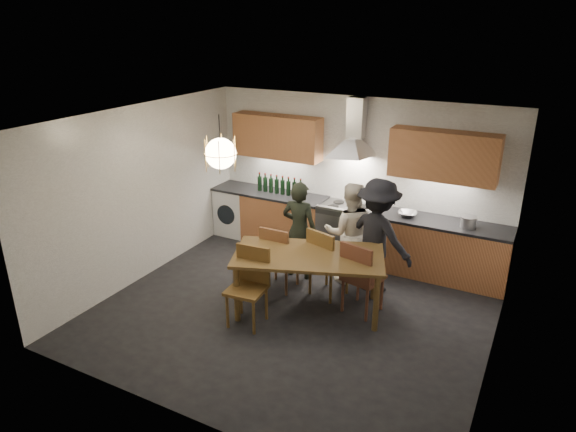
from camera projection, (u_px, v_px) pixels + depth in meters
The scene contains 17 objects.
ground at pixel (293, 311), 6.97m from camera, with size 5.00×5.00×0.00m, color black.
room_shell at pixel (293, 192), 6.35m from camera, with size 5.02×4.52×2.61m.
counter_run at pixel (349, 232), 8.40m from camera, with size 5.00×0.62×0.90m.
range_stove at pixel (347, 232), 8.41m from camera, with size 0.90×0.60×0.92m.
wall_fixtures at pixel (354, 145), 7.99m from camera, with size 4.30×0.54×1.10m.
pendant_lamp at pixel (221, 154), 6.56m from camera, with size 0.43×0.43×0.70m.
dining_table at pixel (309, 261), 6.76m from camera, with size 2.17×1.60×0.83m.
chair_back_left at pixel (278, 254), 7.32m from camera, with size 0.46×0.46×0.99m.
chair_back_mid at pixel (325, 259), 7.14m from camera, with size 0.57×0.57×1.03m.
chair_back_right at pixel (360, 274), 6.71m from camera, with size 0.56×0.56×1.03m.
chair_front at pixel (250, 280), 6.57m from camera, with size 0.50×0.50×1.02m.
person_left at pixel (299, 230), 7.67m from camera, with size 0.55×0.36×1.51m, color black.
person_mid at pixel (350, 233), 7.54m from camera, with size 0.75×0.58×1.54m, color silver.
person_right at pixel (377, 236), 7.23m from camera, with size 1.09×0.63×1.68m, color black.
mixing_bowl at pixel (407, 214), 7.81m from camera, with size 0.29×0.29×0.07m, color silver.
stock_pot at pixel (468, 222), 7.37m from camera, with size 0.22×0.22×0.16m, color #A7A7AB.
wine_bottles at pixel (280, 185), 8.76m from camera, with size 0.87×0.08×0.32m.
Camera 1 is at (2.75, -5.37, 3.72)m, focal length 32.00 mm.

